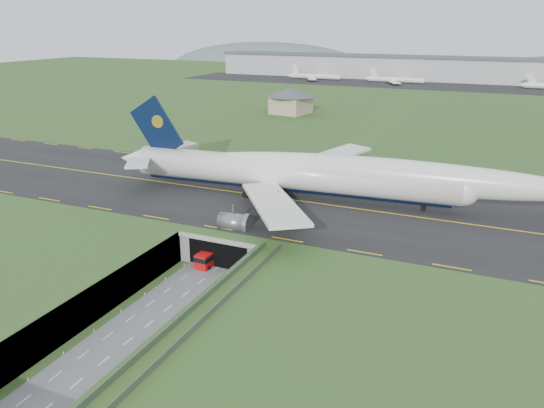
% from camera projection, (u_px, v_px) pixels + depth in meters
% --- Properties ---
extents(ground, '(900.00, 900.00, 0.00)m').
position_uv_depth(ground, '(195.00, 287.00, 90.18)').
color(ground, '#2F5722').
rests_on(ground, ground).
extents(airfield_deck, '(800.00, 800.00, 6.00)m').
position_uv_depth(airfield_deck, '(194.00, 271.00, 89.20)').
color(airfield_deck, gray).
rests_on(airfield_deck, ground).
extents(trench_road, '(12.00, 75.00, 0.20)m').
position_uv_depth(trench_road, '(170.00, 307.00, 83.65)').
color(trench_road, slate).
rests_on(trench_road, ground).
extents(taxiway, '(800.00, 44.00, 0.18)m').
position_uv_depth(taxiway, '(273.00, 197.00, 116.77)').
color(taxiway, black).
rests_on(taxiway, airfield_deck).
extents(tunnel_portal, '(17.00, 22.30, 6.00)m').
position_uv_depth(tunnel_portal, '(239.00, 235.00, 103.56)').
color(tunnel_portal, gray).
rests_on(tunnel_portal, ground).
extents(guideway, '(3.00, 53.00, 7.05)m').
position_uv_depth(guideway, '(189.00, 331.00, 67.72)').
color(guideway, '#A8A8A3').
rests_on(guideway, ground).
extents(jumbo_jet, '(103.79, 64.88, 21.53)m').
position_uv_depth(jumbo_jet, '(323.00, 175.00, 113.08)').
color(jumbo_jet, white).
rests_on(jumbo_jet, ground).
extents(shuttle_tram, '(2.99, 7.00, 2.82)m').
position_uv_depth(shuttle_tram, '(210.00, 257.00, 98.12)').
color(shuttle_tram, red).
rests_on(shuttle_tram, ground).
extents(service_building, '(23.54, 23.54, 10.95)m').
position_uv_depth(service_building, '(291.00, 98.00, 221.47)').
color(service_building, tan).
rests_on(service_building, ground).
extents(cargo_terminal, '(320.00, 67.00, 15.60)m').
position_uv_depth(cargo_terminal, '(436.00, 68.00, 344.94)').
color(cargo_terminal, '#B2B2B2').
rests_on(cargo_terminal, ground).
extents(distant_hills, '(700.00, 91.00, 60.00)m').
position_uv_depth(distant_hills, '(535.00, 81.00, 439.42)').
color(distant_hills, '#566761').
rests_on(distant_hills, ground).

